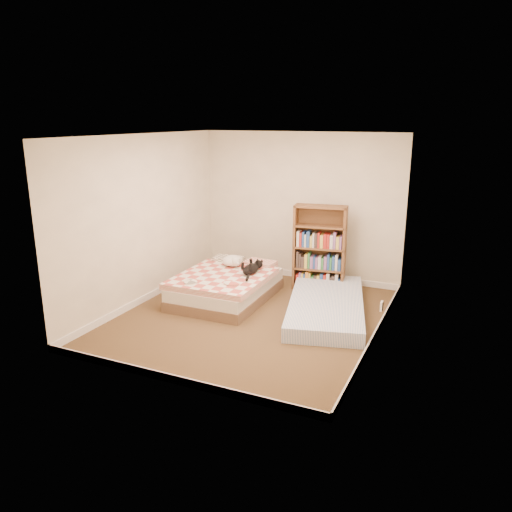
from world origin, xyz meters
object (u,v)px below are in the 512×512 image
at_px(bed, 227,285).
at_px(bookshelf, 320,258).
at_px(floor_mattress, 326,306).
at_px(black_cat, 252,268).
at_px(white_dog, 233,261).

relative_size(bed, bookshelf, 1.28).
bearing_deg(floor_mattress, black_cat, 162.41).
distance_m(bookshelf, white_dog, 1.41).
distance_m(floor_mattress, black_cat, 1.27).
bearing_deg(bookshelf, floor_mattress, -74.70).
xyz_separation_m(bed, white_dog, (-0.08, 0.35, 0.29)).
xyz_separation_m(floor_mattress, white_dog, (-1.64, 0.26, 0.41)).
distance_m(bookshelf, black_cat, 1.19).
height_order(bed, black_cat, black_cat).
distance_m(bed, bookshelf, 1.58).
bearing_deg(bed, white_dog, 101.89).
distance_m(bed, floor_mattress, 1.57).
height_order(floor_mattress, white_dog, white_dog).
bearing_deg(bookshelf, white_dog, -158.80).
bearing_deg(floor_mattress, white_dog, 156.40).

